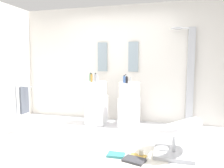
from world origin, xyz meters
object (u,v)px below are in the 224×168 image
soap_bottle_clear (126,78)px  soap_bottle_green (91,77)px  magazine_charcoal (134,160)px  towel_rack (23,101)px  soap_bottle_blue (124,79)px  magazine_teal (116,155)px  lounge_chair (174,132)px  pedestal_sink_right (129,104)px  coffee_mug (141,152)px  pedestal_sink_left (97,102)px  magazine_ochre (137,157)px  soap_bottle_amber (92,78)px  shower_column (190,75)px  soap_bottle_grey (96,78)px  soap_bottle_black (127,80)px

soap_bottle_clear → soap_bottle_green: 0.76m
magazine_charcoal → towel_rack: bearing=-179.2°
soap_bottle_blue → soap_bottle_clear: 0.21m
magazine_teal → soap_bottle_clear: (-0.19, 1.59, 0.97)m
lounge_chair → towel_rack: (-2.70, 0.22, 0.28)m
lounge_chair → magazine_charcoal: bearing=-145.7°
pedestal_sink_right → coffee_mug: bearing=-72.3°
pedestal_sink_left → soap_bottle_blue: (0.63, -0.10, 0.52)m
magazine_charcoal → coffee_mug: (0.06, 0.21, 0.03)m
towel_rack → soap_bottle_green: (0.96, 0.98, 0.38)m
magazine_teal → magazine_ochre: (0.30, 0.03, -0.01)m
magazine_ochre → soap_bottle_blue: bearing=118.2°
soap_bottle_amber → shower_column: bearing=13.3°
soap_bottle_grey → soap_bottle_clear: (0.60, 0.22, -0.02)m
shower_column → magazine_teal: shower_column is taller
soap_bottle_green → soap_bottle_black: bearing=-9.7°
coffee_mug → soap_bottle_grey: (-1.13, 1.25, 0.96)m
soap_bottle_green → pedestal_sink_right: bearing=0.8°
soap_bottle_amber → soap_bottle_black: size_ratio=1.26×
soap_bottle_grey → lounge_chair: bearing=-34.8°
pedestal_sink_left → magazine_ochre: bearing=-52.4°
soap_bottle_blue → soap_bottle_black: 0.08m
soap_bottle_green → soap_bottle_clear: bearing=9.4°
coffee_mug → soap_bottle_clear: (-0.53, 1.47, 0.94)m
shower_column → soap_bottle_clear: bearing=-168.1°
pedestal_sink_left → pedestal_sink_right: same height
pedestal_sink_right → towel_rack: (-1.81, -0.99, 0.15)m
magazine_teal → shower_column: bearing=57.9°
soap_bottle_grey → soap_bottle_green: soap_bottle_grey is taller
shower_column → pedestal_sink_left: bearing=-168.6°
towel_rack → soap_bottle_amber: soap_bottle_amber is taller
pedestal_sink_left → soap_bottle_grey: soap_bottle_grey is taller
soap_bottle_clear → magazine_ochre: bearing=-72.4°
shower_column → soap_bottle_amber: (-1.99, -0.47, -0.07)m
pedestal_sink_right → magazine_charcoal: pedestal_sink_right is taller
magazine_ochre → soap_bottle_blue: (-0.48, 1.35, 0.98)m
shower_column → magazine_charcoal: 2.36m
soap_bottle_blue → soap_bottle_grey: soap_bottle_grey is taller
shower_column → soap_bottle_grey: size_ratio=10.81×
magazine_ochre → soap_bottle_clear: size_ratio=1.46×
pedestal_sink_left → coffee_mug: (1.15, -1.36, -0.42)m
soap_bottle_grey → soap_bottle_green: 0.18m
lounge_chair → magazine_teal: (-0.80, -0.27, -0.32)m
pedestal_sink_left → lounge_chair: 2.02m
pedestal_sink_right → pedestal_sink_left: bearing=180.0°
pedestal_sink_right → soap_bottle_grey: soap_bottle_grey is taller
lounge_chair → soap_bottle_grey: bearing=145.2°
coffee_mug → soap_bottle_grey: 1.94m
towel_rack → soap_bottle_grey: (1.11, 0.89, 0.39)m
soap_bottle_grey → soap_bottle_blue: bearing=1.2°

